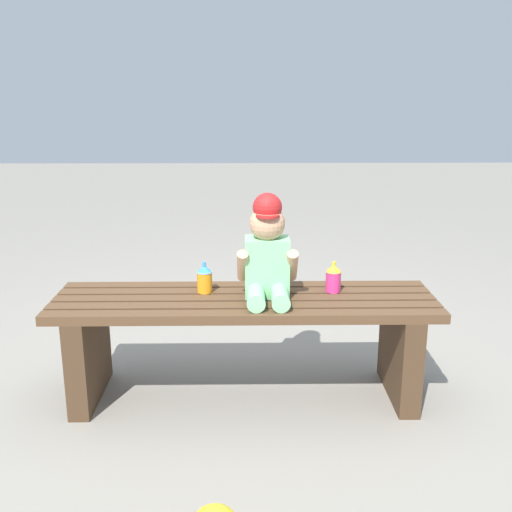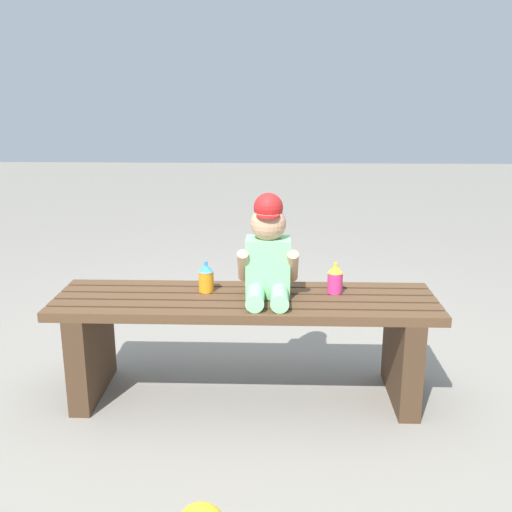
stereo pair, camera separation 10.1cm
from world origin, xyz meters
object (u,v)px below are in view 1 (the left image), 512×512
at_px(child_figure, 267,253).
at_px(sippy_cup_left, 205,278).
at_px(park_bench, 245,331).
at_px(sippy_cup_right, 333,278).

bearing_deg(child_figure, sippy_cup_left, 166.76).
xyz_separation_m(park_bench, sippy_cup_left, (-0.16, 0.06, 0.20)).
xyz_separation_m(park_bench, sippy_cup_right, (0.35, 0.06, 0.20)).
bearing_deg(child_figure, park_bench, -175.91).
bearing_deg(sippy_cup_left, child_figure, -13.24).
height_order(park_bench, child_figure, child_figure).
bearing_deg(sippy_cup_right, child_figure, -167.66).
bearing_deg(sippy_cup_left, sippy_cup_right, 0.00).
distance_m(child_figure, sippy_cup_right, 0.30).
bearing_deg(park_bench, sippy_cup_right, 10.32).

